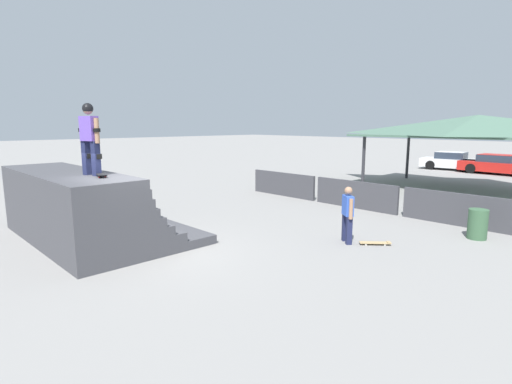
% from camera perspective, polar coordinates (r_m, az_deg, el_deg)
% --- Properties ---
extents(ground_plane, '(160.00, 160.00, 0.00)m').
position_cam_1_polar(ground_plane, '(10.61, -15.74, -8.33)').
color(ground_plane, gray).
extents(quarter_pipe_ramp, '(5.88, 3.70, 1.95)m').
position_cam_1_polar(quarter_pipe_ramp, '(12.18, -23.65, -2.36)').
color(quarter_pipe_ramp, '#424247').
rests_on(quarter_pipe_ramp, ground).
extents(skater_on_deck, '(0.77, 0.35, 1.77)m').
position_cam_1_polar(skater_on_deck, '(10.73, -22.69, 7.63)').
color(skater_on_deck, '#1E2347').
rests_on(skater_on_deck, quarter_pipe_ramp).
extents(skateboard_on_deck, '(0.81, 0.42, 0.09)m').
position_cam_1_polar(skateboard_on_deck, '(10.41, -21.25, 2.36)').
color(skateboard_on_deck, red).
rests_on(skateboard_on_deck, quarter_pipe_ramp).
extents(bystander_walking, '(0.55, 0.46, 1.55)m').
position_cam_1_polar(bystander_walking, '(11.12, 12.96, -2.78)').
color(bystander_walking, '#1E2347').
rests_on(bystander_walking, ground).
extents(skateboard_on_ground, '(0.74, 0.71, 0.09)m').
position_cam_1_polar(skateboard_on_ground, '(11.30, 16.79, -6.95)').
color(skateboard_on_ground, silver).
rests_on(skateboard_on_ground, ground).
extents(barrier_fence, '(11.02, 0.12, 1.05)m').
position_cam_1_polar(barrier_fence, '(15.86, 13.97, -0.36)').
color(barrier_fence, '#3D3D42').
rests_on(barrier_fence, ground).
extents(pavilion_shelter, '(10.44, 5.78, 3.64)m').
position_cam_1_polar(pavilion_shelter, '(21.51, 29.09, 8.21)').
color(pavilion_shelter, '#2D2D33').
rests_on(pavilion_shelter, ground).
extents(trash_bin, '(0.52, 0.52, 0.85)m').
position_cam_1_polar(trash_bin, '(12.92, 29.10, -4.03)').
color(trash_bin, '#385B3D').
rests_on(trash_bin, ground).
extents(parked_car_white, '(4.20, 2.06, 1.27)m').
position_cam_1_polar(parked_car_white, '(31.54, 26.19, 3.95)').
color(parked_car_white, silver).
rests_on(parked_car_white, ground).
extents(parked_car_red, '(4.58, 1.96, 1.27)m').
position_cam_1_polar(parked_car_red, '(30.18, 31.30, 3.32)').
color(parked_car_red, red).
rests_on(parked_car_red, ground).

